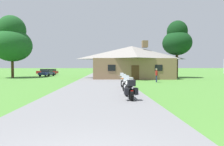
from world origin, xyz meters
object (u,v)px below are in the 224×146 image
(motorcycle_white_nearest_to_camera, at_px, (129,89))
(motorcycle_orange_farthest_in_row, at_px, (124,82))
(parked_red_suv_far_left, at_px, (48,72))
(bystander_red_shirt_near_lodge, at_px, (156,75))
(parked_navy_sedan_far_left, at_px, (47,73))
(motorcycle_white_second_in_row, at_px, (127,85))
(tree_left_far, at_px, (12,41))
(tree_right_of_lodge, at_px, (177,40))

(motorcycle_white_nearest_to_camera, bearing_deg, motorcycle_orange_farthest_in_row, 83.68)
(motorcycle_orange_farthest_in_row, relative_size, parked_red_suv_far_left, 0.44)
(bystander_red_shirt_near_lodge, height_order, parked_red_suv_far_left, bystander_red_shirt_near_lodge)
(motorcycle_orange_farthest_in_row, bearing_deg, parked_navy_sedan_far_left, 113.06)
(motorcycle_white_nearest_to_camera, xyz_separation_m, motorcycle_orange_farthest_in_row, (0.25, 5.19, 0.01))
(motorcycle_white_second_in_row, bearing_deg, motorcycle_orange_farthest_in_row, 79.63)
(parked_red_suv_far_left, bearing_deg, motorcycle_white_nearest_to_camera, -150.50)
(parked_navy_sedan_far_left, bearing_deg, tree_left_far, -127.16)
(bystander_red_shirt_near_lodge, bearing_deg, parked_red_suv_far_left, 50.73)
(bystander_red_shirt_near_lodge, distance_m, parked_navy_sedan_far_left, 23.71)
(motorcycle_white_nearest_to_camera, distance_m, parked_navy_sedan_far_left, 30.35)
(motorcycle_white_second_in_row, xyz_separation_m, parked_red_suv_far_left, (-15.03, 31.09, 0.16))
(motorcycle_white_second_in_row, height_order, tree_right_of_lodge, tree_right_of_lodge)
(motorcycle_white_second_in_row, relative_size, parked_red_suv_far_left, 0.44)
(motorcycle_orange_farthest_in_row, relative_size, bystander_red_shirt_near_lodge, 1.23)
(tree_right_of_lodge, bearing_deg, motorcycle_orange_farthest_in_row, -123.59)
(motorcycle_white_second_in_row, distance_m, bystander_red_shirt_near_lodge, 10.51)
(parked_red_suv_far_left, distance_m, parked_navy_sedan_far_left, 6.44)
(motorcycle_white_second_in_row, height_order, parked_navy_sedan_far_left, motorcycle_white_second_in_row)
(motorcycle_white_nearest_to_camera, xyz_separation_m, bystander_red_shirt_near_lodge, (4.84, 11.88, 0.34))
(parked_red_suv_far_left, xyz_separation_m, parked_navy_sedan_far_left, (1.75, -6.20, -0.13))
(bystander_red_shirt_near_lodge, bearing_deg, motorcycle_white_second_in_row, 162.04)
(motorcycle_white_nearest_to_camera, height_order, tree_right_of_lodge, tree_right_of_lodge)
(tree_left_far, height_order, parked_navy_sedan_far_left, tree_left_far)
(motorcycle_white_nearest_to_camera, height_order, bystander_red_shirt_near_lodge, bystander_red_shirt_near_lodge)
(motorcycle_orange_farthest_in_row, bearing_deg, tree_right_of_lodge, 48.40)
(motorcycle_white_second_in_row, distance_m, parked_red_suv_far_left, 34.53)
(bystander_red_shirt_near_lodge, xyz_separation_m, parked_navy_sedan_far_left, (-17.95, 15.49, -0.31))
(bystander_red_shirt_near_lodge, relative_size, parked_red_suv_far_left, 0.35)
(tree_left_far, bearing_deg, motorcycle_orange_farthest_in_row, -44.18)
(motorcycle_white_nearest_to_camera, xyz_separation_m, tree_left_far, (-17.47, 22.41, 5.79))
(bystander_red_shirt_near_lodge, xyz_separation_m, tree_left_far, (-22.31, 10.52, 5.45))
(parked_red_suv_far_left, bearing_deg, bystander_red_shirt_near_lodge, -132.13)
(motorcycle_orange_farthest_in_row, distance_m, tree_left_far, 25.37)
(tree_right_of_lodge, xyz_separation_m, tree_left_far, (-28.48, 1.02, -0.18))
(motorcycle_orange_farthest_in_row, height_order, tree_left_far, tree_left_far)
(tree_left_far, bearing_deg, parked_navy_sedan_far_left, 48.75)
(tree_right_of_lodge, relative_size, parked_red_suv_far_left, 2.07)
(motorcycle_white_nearest_to_camera, relative_size, motorcycle_white_second_in_row, 1.00)
(motorcycle_white_second_in_row, relative_size, parked_navy_sedan_far_left, 0.48)
(tree_left_far, relative_size, parked_red_suv_far_left, 2.25)
(motorcycle_white_nearest_to_camera, distance_m, parked_red_suv_far_left, 36.72)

